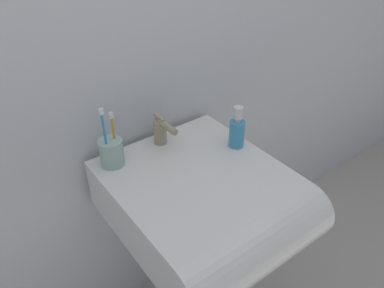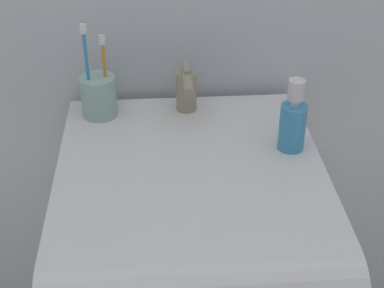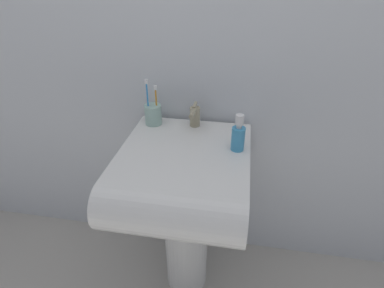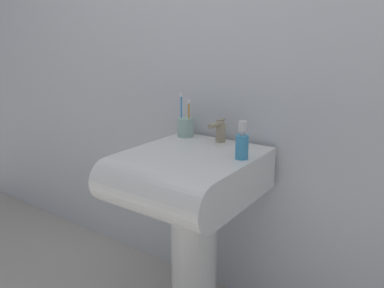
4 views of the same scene
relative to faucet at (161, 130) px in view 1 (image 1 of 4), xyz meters
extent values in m
cube|color=silver|center=(-0.01, 0.11, 0.34)|extent=(5.00, 0.05, 2.40)
cylinder|color=white|center=(-0.01, -0.20, -0.55)|extent=(0.20, 0.20, 0.63)
cube|color=white|center=(-0.01, -0.20, -0.14)|extent=(0.51, 0.52, 0.18)
cylinder|color=white|center=(-0.01, -0.45, -0.14)|extent=(0.51, 0.18, 0.18)
cylinder|color=tan|center=(0.00, 0.01, -0.01)|extent=(0.04, 0.04, 0.09)
cylinder|color=tan|center=(0.00, -0.04, 0.03)|extent=(0.02, 0.09, 0.02)
cube|color=tan|center=(0.00, 0.01, 0.05)|extent=(0.01, 0.06, 0.01)
cylinder|color=#99BFB2|center=(-0.19, 0.00, -0.01)|extent=(0.08, 0.08, 0.09)
cylinder|color=#338CD8|center=(-0.21, -0.01, 0.05)|extent=(0.01, 0.01, 0.18)
cube|color=white|center=(-0.21, -0.01, 0.15)|extent=(0.01, 0.01, 0.02)
cylinder|color=orange|center=(-0.17, 0.00, 0.03)|extent=(0.01, 0.01, 0.15)
cube|color=white|center=(-0.17, 0.00, 0.12)|extent=(0.01, 0.01, 0.02)
cylinder|color=#3F99CC|center=(0.20, -0.16, -0.01)|extent=(0.05, 0.05, 0.10)
cylinder|color=silver|center=(0.20, -0.16, 0.05)|extent=(0.02, 0.02, 0.01)
cylinder|color=silver|center=(0.20, -0.16, 0.08)|extent=(0.03, 0.03, 0.04)
camera|label=1|loc=(-0.55, -0.92, 0.68)|focal=35.00mm
camera|label=2|loc=(-0.07, -1.12, 0.59)|focal=55.00mm
camera|label=3|loc=(0.19, -1.17, 0.58)|focal=28.00mm
camera|label=4|loc=(0.84, -1.42, 0.40)|focal=35.00mm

